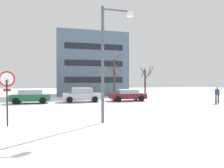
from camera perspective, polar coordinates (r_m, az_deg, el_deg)
ground_plane at (r=13.00m, az=-13.44°, el=-9.09°), size 120.00×120.00×0.00m
road_surface at (r=16.70m, az=-13.78°, el=-6.93°), size 80.00×9.49×0.00m
stop_sign at (r=11.17m, az=-27.25°, el=-0.91°), size 0.75×0.20×2.70m
street_lamp at (r=11.07m, az=-1.10°, el=8.81°), size 1.79×0.36×6.21m
parked_car_green at (r=22.52m, az=-21.73°, el=-3.17°), size 3.91×2.10×1.42m
parked_car_silver at (r=22.63m, az=-8.42°, el=-2.99°), size 4.13×2.14×1.55m
parked_car_maroon at (r=23.62m, az=4.36°, el=-3.05°), size 4.18×2.29×1.33m
pedestrian_crossing at (r=23.48m, az=27.29°, el=-2.45°), size 0.54×0.43×1.67m
tree_far_left at (r=26.76m, az=0.71°, el=1.88°), size 2.02×2.15×5.92m
tree_far_right at (r=29.52m, az=9.35°, el=0.77°), size 1.64×1.80×4.55m
building_far_left at (r=35.37m, az=-6.17°, el=5.23°), size 11.08×8.92×10.13m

